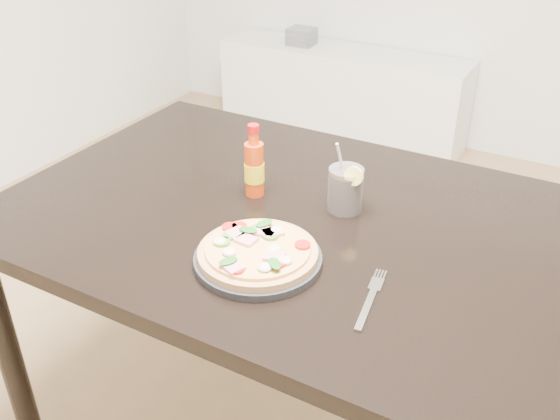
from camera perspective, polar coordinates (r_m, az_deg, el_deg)
The scene contains 8 objects.
dining_table at distance 1.46m, azimuth 2.31°, elevation -3.43°, with size 1.40×0.90×0.75m.
plate at distance 1.26m, azimuth -2.03°, elevation -4.50°, with size 0.26×0.26×0.02m, color black.
pizza at distance 1.25m, azimuth -2.08°, elevation -3.73°, with size 0.24×0.24×0.03m.
hot_sauce_bottle at distance 1.47m, azimuth -2.37°, elevation 3.89°, with size 0.06×0.06×0.18m.
cola_cup at distance 1.42m, azimuth 6.00°, elevation 1.80°, with size 0.09×0.08×0.17m.
fork at distance 1.18m, azimuth 8.34°, elevation -7.85°, with size 0.04×0.19×0.00m.
media_console at distance 3.61m, azimuth 5.63°, elevation 10.53°, with size 1.40×0.34×0.50m, color white.
cd_stack at distance 3.61m, azimuth 1.98°, elevation 15.58°, with size 0.14×0.12×0.09m.
Camera 1 is at (0.55, -1.05, 1.48)m, focal length 40.00 mm.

